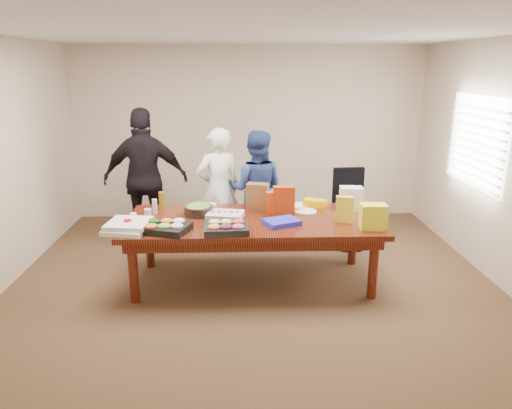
{
  "coord_description": "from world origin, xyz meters",
  "views": [
    {
      "loc": [
        -0.15,
        -4.93,
        2.37
      ],
      "look_at": [
        0.04,
        0.1,
        0.89
      ],
      "focal_mm": 32.87,
      "sensor_mm": 36.0,
      "label": 1
    }
  ],
  "objects_px": {
    "person_center": "(219,190)",
    "sheet_cake": "(225,215)",
    "conference_table": "(253,250)",
    "salad_bowl": "(198,210)",
    "office_chair": "(350,211)",
    "person_right": "(256,189)"
  },
  "relations": [
    {
      "from": "person_center",
      "to": "sheet_cake",
      "type": "distance_m",
      "value": 1.04
    },
    {
      "from": "person_center",
      "to": "sheet_cake",
      "type": "bearing_deg",
      "value": 75.06
    },
    {
      "from": "conference_table",
      "to": "salad_bowl",
      "type": "height_order",
      "value": "salad_bowl"
    },
    {
      "from": "office_chair",
      "to": "person_center",
      "type": "xyz_separation_m",
      "value": [
        -1.77,
        0.01,
        0.31
      ]
    },
    {
      "from": "sheet_cake",
      "to": "conference_table",
      "type": "bearing_deg",
      "value": 4.67
    },
    {
      "from": "person_right",
      "to": "sheet_cake",
      "type": "xyz_separation_m",
      "value": [
        -0.38,
        -1.1,
        -0.01
      ]
    },
    {
      "from": "conference_table",
      "to": "salad_bowl",
      "type": "bearing_deg",
      "value": 164.07
    },
    {
      "from": "conference_table",
      "to": "person_center",
      "type": "xyz_separation_m",
      "value": [
        -0.42,
        1.06,
        0.44
      ]
    },
    {
      "from": "person_center",
      "to": "sheet_cake",
      "type": "xyz_separation_m",
      "value": [
        0.11,
        -1.03,
        -0.03
      ]
    },
    {
      "from": "office_chair",
      "to": "sheet_cake",
      "type": "height_order",
      "value": "office_chair"
    },
    {
      "from": "person_center",
      "to": "salad_bowl",
      "type": "height_order",
      "value": "person_center"
    },
    {
      "from": "sheet_cake",
      "to": "salad_bowl",
      "type": "xyz_separation_m",
      "value": [
        -0.31,
        0.14,
        0.02
      ]
    },
    {
      "from": "conference_table",
      "to": "person_center",
      "type": "distance_m",
      "value": 1.22
    },
    {
      "from": "conference_table",
      "to": "salad_bowl",
      "type": "xyz_separation_m",
      "value": [
        -0.62,
        0.18,
        0.43
      ]
    },
    {
      "from": "conference_table",
      "to": "office_chair",
      "type": "height_order",
      "value": "office_chair"
    },
    {
      "from": "person_center",
      "to": "person_right",
      "type": "height_order",
      "value": "person_center"
    },
    {
      "from": "sheet_cake",
      "to": "salad_bowl",
      "type": "relative_size",
      "value": 1.19
    },
    {
      "from": "conference_table",
      "to": "sheet_cake",
      "type": "relative_size",
      "value": 7.18
    },
    {
      "from": "person_right",
      "to": "conference_table",
      "type": "bearing_deg",
      "value": 95.96
    },
    {
      "from": "person_center",
      "to": "conference_table",
      "type": "bearing_deg",
      "value": 90.36
    },
    {
      "from": "person_right",
      "to": "salad_bowl",
      "type": "distance_m",
      "value": 1.18
    },
    {
      "from": "person_center",
      "to": "sheet_cake",
      "type": "relative_size",
      "value": 4.18
    }
  ]
}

